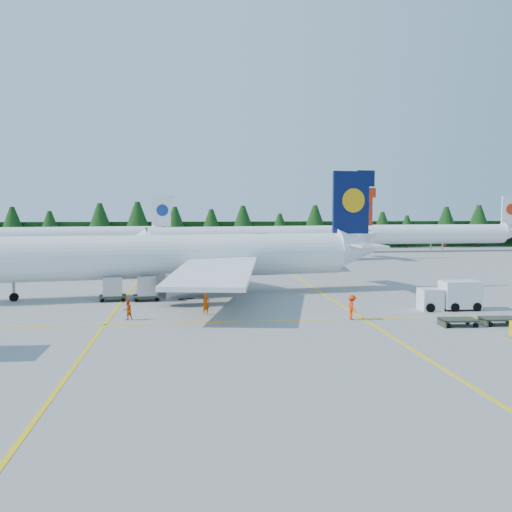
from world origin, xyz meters
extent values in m
plane|color=gray|center=(0.00, 0.00, 0.00)|extent=(320.00, 320.00, 0.00)
cube|color=yellow|center=(-14.00, 20.00, 0.01)|extent=(0.25, 120.00, 0.01)
cube|color=yellow|center=(6.00, 20.00, 0.01)|extent=(0.25, 120.00, 0.01)
cube|color=yellow|center=(0.00, -6.00, 0.01)|extent=(80.00, 0.25, 0.01)
cube|color=black|center=(0.00, 82.00, 3.00)|extent=(220.00, 4.00, 6.00)
cylinder|color=white|center=(-10.15, 8.55, 3.95)|extent=(37.53, 9.85, 4.39)
cube|color=#08113B|center=(9.92, 11.55, 9.43)|extent=(4.18, 1.00, 6.80)
cube|color=white|center=(-8.27, 18.26, 3.29)|extent=(13.23, 17.66, 1.24)
cylinder|color=gray|center=(-10.00, 15.01, 1.75)|extent=(4.03, 2.83, 2.30)
cube|color=white|center=(-5.52, -0.18, 3.29)|extent=(9.21, 17.31, 1.24)
cylinder|color=gray|center=(-8.12, 2.42, 1.75)|extent=(4.03, 2.83, 2.30)
cylinder|color=gray|center=(-24.16, 6.46, 0.93)|extent=(0.26, 0.26, 1.86)
cylinder|color=white|center=(3.56, 44.28, 3.83)|extent=(36.18, 12.27, 4.25)
cone|color=white|center=(-15.50, 39.88, 3.83)|extent=(3.86, 4.81, 4.25)
cube|color=red|center=(22.73, 48.70, 9.14)|extent=(4.02, 1.27, 6.59)
cube|color=white|center=(4.64, 53.80, 3.19)|extent=(13.68, 16.95, 1.21)
cylinder|color=gray|center=(3.21, 50.52, 1.70)|extent=(4.02, 2.99, 2.23)
cube|color=white|center=(8.70, 36.19, 3.19)|extent=(7.75, 16.44, 1.21)
cylinder|color=gray|center=(5.98, 38.51, 1.70)|extent=(4.02, 2.99, 2.23)
cylinder|color=gray|center=(-9.82, 41.19, 0.90)|extent=(0.26, 0.26, 1.81)
cylinder|color=white|center=(-30.93, 62.17, 3.52)|extent=(33.41, 9.01, 3.91)
cube|color=white|center=(-13.08, 64.97, 8.40)|extent=(3.72, 0.91, 6.05)
cylinder|color=white|center=(41.95, 64.79, 3.61)|extent=(34.19, 5.39, 4.01)
cone|color=white|center=(23.53, 64.04, 3.61)|extent=(2.96, 4.12, 4.01)
cube|color=white|center=(60.46, 65.54, 8.61)|extent=(3.82, 0.50, 6.21)
cylinder|color=gray|center=(29.02, 64.26, 0.80)|extent=(0.24, 0.24, 1.60)
cube|color=white|center=(12.92, -2.76, 0.94)|extent=(1.82, 1.82, 1.88)
cube|color=black|center=(12.92, -2.76, 1.38)|extent=(1.55, 1.72, 0.80)
cube|color=white|center=(15.60, -2.80, 1.34)|extent=(3.25, 2.02, 2.32)
cube|color=#313627|center=(12.16, -9.48, 0.49)|extent=(2.67, 1.75, 0.15)
cube|color=#313627|center=(15.41, -9.43, 0.49)|extent=(2.67, 1.75, 0.15)
cube|color=#313627|center=(-14.90, 5.61, 0.45)|extent=(2.66, 2.16, 0.16)
cube|color=#A9ABAE|center=(-14.90, 5.61, 1.41)|extent=(1.91, 1.86, 1.74)
cube|color=#313627|center=(-11.71, 5.38, 0.45)|extent=(2.66, 2.16, 0.16)
cube|color=#A9ABAE|center=(-11.71, 5.38, 1.41)|extent=(1.91, 1.86, 1.74)
imported|color=#DA4804|center=(-6.32, -2.53, 0.86)|extent=(0.74, 0.62, 1.72)
imported|color=#E94704|center=(-12.51, -4.11, 0.78)|extent=(0.96, 0.92, 1.55)
imported|color=#F43405|center=(5.04, -6.11, 0.99)|extent=(0.59, 0.84, 1.98)
camera|label=1|loc=(-7.64, -49.21, 8.59)|focal=40.00mm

